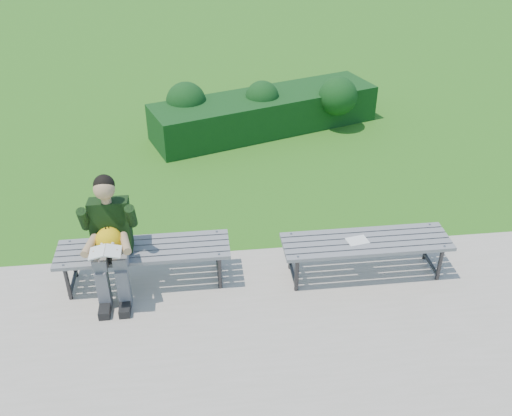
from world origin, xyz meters
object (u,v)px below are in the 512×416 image
object	(u,v)px
hedge	(265,109)
bench_left	(144,252)
paper_sheet	(357,241)
bench_right	(366,244)
seated_boy	(110,236)

from	to	relation	value
hedge	bench_left	size ratio (longest dim) A/B	2.17
paper_sheet	bench_left	bearing A→B (deg)	176.56
hedge	bench_right	world-z (taller)	hedge
bench_left	bench_right	world-z (taller)	same
bench_left	seated_boy	xyz separation A→B (m)	(-0.30, -0.10, 0.30)
bench_left	seated_boy	bearing A→B (deg)	-161.89
seated_boy	paper_sheet	xyz separation A→B (m)	(2.56, -0.04, -0.24)
bench_right	hedge	bearing A→B (deg)	98.07
seated_boy	bench_left	bearing A→B (deg)	18.11
bench_right	paper_sheet	size ratio (longest dim) A/B	7.34
seated_boy	hedge	bearing A→B (deg)	62.29
bench_right	seated_boy	distance (m)	2.68
bench_right	seated_boy	bearing A→B (deg)	179.19
bench_right	seated_boy	world-z (taller)	seated_boy
hedge	bench_right	xyz separation A→B (m)	(0.57, -4.02, 0.05)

